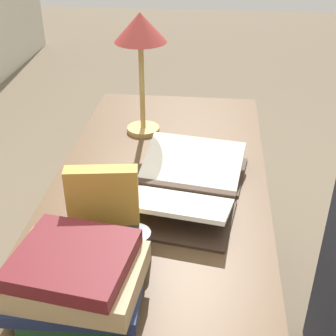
{
  "coord_description": "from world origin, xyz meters",
  "views": [
    {
      "loc": [
        -1.13,
        -0.15,
        1.53
      ],
      "look_at": [
        -0.0,
        -0.03,
        0.85
      ],
      "focal_mm": 50.0,
      "sensor_mm": 36.0,
      "label": 1
    }
  ],
  "objects": [
    {
      "name": "coffee_mug",
      "position": [
        -0.3,
        0.01,
        0.81
      ],
      "size": [
        0.1,
        0.07,
        0.08
      ],
      "rotation": [
        0.0,
        0.0,
        0.24
      ],
      "color": "#28282D",
      "rests_on": "reading_desk"
    },
    {
      "name": "book_standing_upright",
      "position": [
        -0.26,
        0.09,
        0.88
      ],
      "size": [
        0.06,
        0.17,
        0.23
      ],
      "rotation": [
        0.0,
        0.0,
        0.15
      ],
      "color": "#BC8933",
      "rests_on": "reading_desk"
    },
    {
      "name": "reading_lamp",
      "position": [
        0.38,
        0.1,
        1.11
      ],
      "size": [
        0.18,
        0.18,
        0.42
      ],
      "color": "tan",
      "rests_on": "reading_desk"
    },
    {
      "name": "book_stack_tall",
      "position": [
        -0.45,
        0.11,
        0.84
      ],
      "size": [
        0.24,
        0.29,
        0.14
      ],
      "color": "#234C2D",
      "rests_on": "reading_desk"
    },
    {
      "name": "open_book",
      "position": [
        -0.0,
        -0.08,
        0.79
      ],
      "size": [
        0.51,
        0.38,
        0.08
      ],
      "rotation": [
        0.0,
        0.0,
        -0.16
      ],
      "color": "#38281E",
      "rests_on": "reading_desk"
    },
    {
      "name": "reading_desk",
      "position": [
        0.0,
        0.0,
        0.66
      ],
      "size": [
        1.45,
        0.65,
        0.77
      ],
      "color": "brown",
      "rests_on": "ground_plane"
    }
  ]
}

